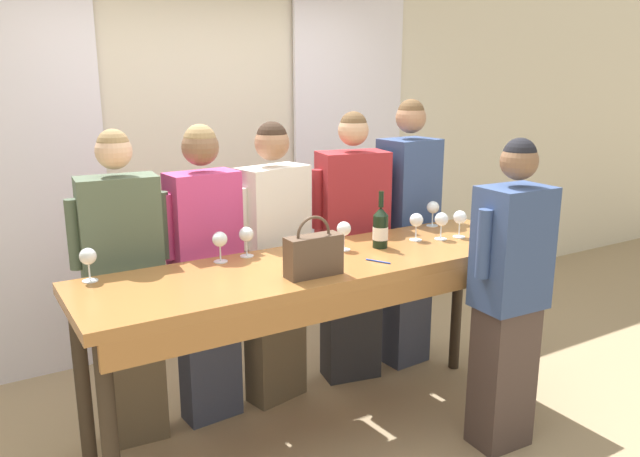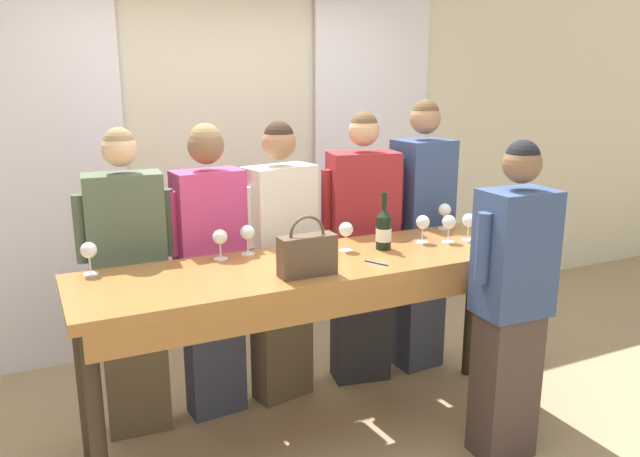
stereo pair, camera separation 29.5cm
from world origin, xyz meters
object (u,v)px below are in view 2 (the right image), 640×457
object	(u,v)px
wine_glass_center_mid	(220,238)
guest_olive_jacket	(130,283)
wine_glass_back_left	(469,221)
guest_navy_coat	(421,235)
wine_glass_front_mid	(449,223)
wine_glass_front_right	(445,211)
guest_cream_sweater	(281,260)
wine_glass_front_left	(488,228)
wine_glass_near_host	(247,234)
wine_glass_by_bottle	(506,226)
guest_pink_top	(211,268)
tasting_bar	(328,282)
wine_glass_back_mid	(423,223)
wine_glass_back_right	(89,251)
handbag	(307,254)
host_pouring	(511,302)
wine_glass_center_left	(346,230)
guest_striped_shirt	(362,249)
wine_bottle	(384,229)
wine_glass_center_right	(517,220)

from	to	relation	value
wine_glass_center_mid	guest_olive_jacket	bearing A→B (deg)	144.58
wine_glass_back_left	guest_navy_coat	distance (m)	0.61
wine_glass_front_mid	wine_glass_center_mid	world-z (taller)	same
wine_glass_front_right	guest_cream_sweater	world-z (taller)	guest_cream_sweater
guest_olive_jacket	wine_glass_front_left	bearing A→B (deg)	-22.03
wine_glass_center_mid	wine_glass_back_left	distance (m)	1.41
wine_glass_near_host	wine_glass_by_bottle	bearing A→B (deg)	-18.80
wine_glass_near_host	wine_glass_center_mid	bearing A→B (deg)	-172.27
wine_glass_front_left	guest_pink_top	bearing A→B (deg)	151.67
tasting_bar	wine_glass_back_mid	xyz separation A→B (m)	(0.64, 0.08, 0.23)
wine_glass_back_right	guest_pink_top	distance (m)	0.76
handbag	wine_glass_near_host	size ratio (longest dim) A/B	1.84
wine_glass_center_mid	guest_cream_sweater	distance (m)	0.60
wine_glass_near_host	guest_navy_coat	bearing A→B (deg)	12.01
wine_glass_front_right	host_pouring	world-z (taller)	host_pouring
guest_olive_jacket	host_pouring	world-z (taller)	guest_olive_jacket
wine_glass_back_right	guest_pink_top	world-z (taller)	guest_pink_top
wine_glass_near_host	tasting_bar	bearing A→B (deg)	-41.50
wine_glass_back_right	wine_glass_center_mid	bearing A→B (deg)	-2.72
guest_olive_jacket	host_pouring	distance (m)	1.99
wine_glass_center_left	guest_striped_shirt	bearing A→B (deg)	51.15
wine_glass_center_mid	guest_pink_top	xyz separation A→B (m)	(0.03, 0.30, -0.25)
tasting_bar	wine_glass_back_mid	world-z (taller)	wine_glass_back_mid
wine_glass_front_mid	host_pouring	distance (m)	0.60
wine_glass_front_left	guest_olive_jacket	distance (m)	1.96
guest_striped_shirt	wine_glass_by_bottle	bearing A→B (deg)	-56.29
wine_bottle	host_pouring	xyz separation A→B (m)	(0.40, -0.57, -0.29)
tasting_bar	guest_navy_coat	xyz separation A→B (m)	(0.97, 0.57, 0.01)
wine_glass_front_left	guest_cream_sweater	bearing A→B (deg)	141.78
wine_glass_front_right	wine_glass_back_left	world-z (taller)	same
wine_glass_near_host	guest_navy_coat	distance (m)	1.35
wine_glass_front_right	wine_glass_center_left	size ratio (longest dim) A/B	1.00
wine_glass_by_bottle	wine_glass_front_mid	bearing A→B (deg)	142.35
wine_glass_by_bottle	wine_glass_front_right	bearing A→B (deg)	98.08
guest_navy_coat	wine_glass_front_right	bearing A→B (deg)	-94.39
wine_glass_back_right	guest_cream_sweater	xyz separation A→B (m)	(1.09, 0.27, -0.26)
guest_cream_sweater	wine_glass_back_right	bearing A→B (deg)	-166.18
tasting_bar	wine_glass_center_mid	xyz separation A→B (m)	(-0.48, 0.27, 0.23)
wine_bottle	guest_striped_shirt	world-z (taller)	guest_striped_shirt
wine_glass_back_mid	wine_glass_by_bottle	xyz separation A→B (m)	(0.38, -0.25, -0.00)
wine_bottle	guest_olive_jacket	size ratio (longest dim) A/B	0.19
handbag	guest_pink_top	world-z (taller)	guest_pink_top
wine_glass_front_left	guest_navy_coat	size ratio (longest dim) A/B	0.09
wine_glass_back_mid	handbag	bearing A→B (deg)	-163.29
wine_glass_front_right	guest_olive_jacket	size ratio (longest dim) A/B	0.09
guest_cream_sweater	guest_striped_shirt	distance (m)	0.56
guest_navy_coat	wine_glass_back_right	bearing A→B (deg)	-172.70
wine_glass_center_right	wine_glass_back_left	size ratio (longest dim) A/B	1.00
guest_navy_coat	wine_bottle	bearing A→B (deg)	-140.16
wine_glass_front_left	wine_glass_back_mid	bearing A→B (deg)	136.40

